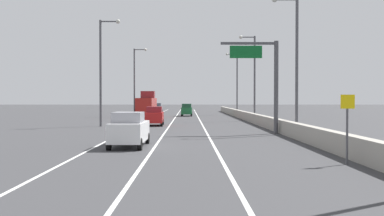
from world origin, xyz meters
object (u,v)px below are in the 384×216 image
(lamp_post_right_third, at_px, (253,72))
(car_green_0, at_px, (187,110))
(lamp_post_left_mid, at_px, (103,66))
(lamp_post_right_fourth, at_px, (236,80))
(car_red_1, at_px, (155,116))
(car_white_2, at_px, (129,129))
(speed_advisory_sign, at_px, (347,123))
(lamp_post_right_second, at_px, (294,56))
(car_gray_3, at_px, (157,108))
(box_truck, at_px, (147,105))
(overhead_sign_gantry, at_px, (267,75))
(lamp_post_left_far, at_px, (136,78))

(lamp_post_right_third, bearing_deg, car_green_0, 117.28)
(lamp_post_left_mid, bearing_deg, lamp_post_right_fourth, 63.13)
(car_red_1, xyz_separation_m, car_white_2, (0.09, -21.41, 0.02))
(car_red_1, bearing_deg, car_green_0, 82.96)
(car_green_0, xyz_separation_m, car_white_2, (-3.23, -48.30, 0.01))
(car_red_1, bearing_deg, speed_advisory_sign, -70.13)
(lamp_post_right_second, height_order, car_gray_3, lamp_post_right_second)
(lamp_post_right_third, xyz_separation_m, box_truck, (-14.69, 11.94, -4.39))
(overhead_sign_gantry, distance_m, box_truck, 36.10)
(lamp_post_right_fourth, xyz_separation_m, lamp_post_left_mid, (-17.15, -33.85, 0.00))
(car_green_0, distance_m, box_truck, 7.73)
(lamp_post_left_far, bearing_deg, car_white_2, -83.94)
(lamp_post_left_mid, xyz_separation_m, car_gray_3, (2.49, 44.84, -5.25))
(lamp_post_right_third, relative_size, car_red_1, 2.58)
(lamp_post_right_fourth, relative_size, car_gray_3, 2.51)
(car_red_1, bearing_deg, lamp_post_left_far, 100.90)
(lamp_post_right_second, relative_size, car_white_2, 2.31)
(car_green_0, bearing_deg, lamp_post_right_second, -77.37)
(lamp_post_left_mid, height_order, car_white_2, lamp_post_left_mid)
(box_truck, bearing_deg, car_gray_3, 89.57)
(lamp_post_left_mid, distance_m, lamp_post_left_far, 26.57)
(lamp_post_left_far, distance_m, box_truck, 5.64)
(speed_advisory_sign, distance_m, car_green_0, 56.04)
(car_gray_3, distance_m, box_truck, 21.20)
(lamp_post_right_third, distance_m, car_gray_3, 36.55)
(lamp_post_right_second, distance_m, lamp_post_left_far, 40.65)
(lamp_post_left_far, bearing_deg, box_truck, -55.45)
(speed_advisory_sign, relative_size, lamp_post_left_far, 0.27)
(lamp_post_right_second, xyz_separation_m, box_truck, (-14.84, 34.08, -4.39))
(speed_advisory_sign, bearing_deg, lamp_post_right_second, 84.55)
(lamp_post_left_far, bearing_deg, lamp_post_left_mid, -90.70)
(lamp_post_left_mid, distance_m, car_white_2, 21.39)
(lamp_post_right_third, height_order, car_red_1, lamp_post_right_third)
(overhead_sign_gantry, xyz_separation_m, lamp_post_right_third, (1.91, 21.69, 1.51))
(car_green_0, bearing_deg, speed_advisory_sign, -82.77)
(lamp_post_right_fourth, relative_size, box_truck, 1.22)
(speed_advisory_sign, xyz_separation_m, box_truck, (-13.22, 51.01, 0.08))
(lamp_post_right_second, distance_m, car_red_1, 17.60)
(overhead_sign_gantry, relative_size, lamp_post_right_third, 0.69)
(overhead_sign_gantry, distance_m, lamp_post_right_fourth, 43.90)
(lamp_post_left_far, height_order, car_green_0, lamp_post_left_far)
(lamp_post_right_third, height_order, car_white_2, lamp_post_right_third)
(lamp_post_left_far, bearing_deg, car_green_0, 11.53)
(speed_advisory_sign, height_order, lamp_post_left_far, lamp_post_left_far)
(car_red_1, bearing_deg, lamp_post_right_second, -44.49)
(overhead_sign_gantry, relative_size, lamp_post_left_mid, 0.69)
(lamp_post_right_third, bearing_deg, car_red_1, -138.80)
(overhead_sign_gantry, distance_m, car_red_1, 15.52)
(car_gray_3, bearing_deg, car_white_2, -87.54)
(lamp_post_right_fourth, bearing_deg, car_gray_3, 143.14)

